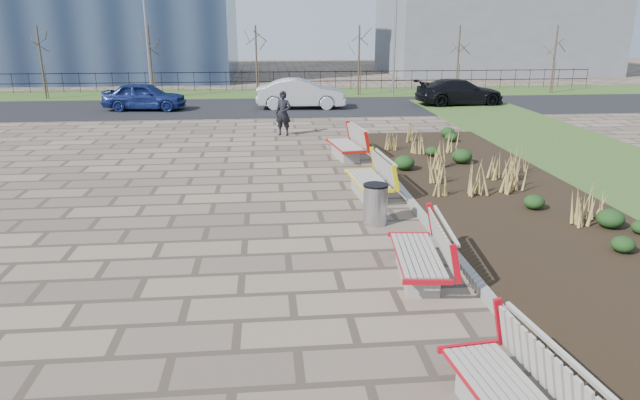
{
  "coord_description": "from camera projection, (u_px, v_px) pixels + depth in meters",
  "views": [
    {
      "loc": [
        0.51,
        -7.59,
        4.24
      ],
      "look_at": [
        1.5,
        3.0,
        0.9
      ],
      "focal_mm": 32.0,
      "sensor_mm": 36.0,
      "label": 1
    }
  ],
  "objects": [
    {
      "name": "ground",
      "position": [
        238.0,
        321.0,
        8.43
      ],
      "size": [
        120.0,
        120.0,
        0.0
      ],
      "primitive_type": "plane",
      "color": "#7C6855",
      "rests_on": "ground"
    },
    {
      "name": "planting_bed",
      "position": [
        508.0,
        203.0,
        13.72
      ],
      "size": [
        4.5,
        18.0,
        0.1
      ],
      "primitive_type": "cube",
      "color": "black",
      "rests_on": "ground"
    },
    {
      "name": "planting_curb",
      "position": [
        414.0,
        205.0,
        13.51
      ],
      "size": [
        0.16,
        18.0,
        0.15
      ],
      "primitive_type": "cube",
      "color": "gray",
      "rests_on": "ground"
    },
    {
      "name": "grass_verge_far",
      "position": [
        258.0,
        93.0,
        35.03
      ],
      "size": [
        80.0,
        5.0,
        0.04
      ],
      "primitive_type": "cube",
      "color": "#33511E",
      "rests_on": "ground"
    },
    {
      "name": "road",
      "position": [
        257.0,
        107.0,
        29.33
      ],
      "size": [
        80.0,
        7.0,
        0.02
      ],
      "primitive_type": "cube",
      "color": "black",
      "rests_on": "ground"
    },
    {
      "name": "bench_a",
      "position": [
        511.0,
        392.0,
        6.02
      ],
      "size": [
        1.13,
        2.19,
        1.0
      ],
      "primitive_type": null,
      "rotation": [
        0.0,
        0.0,
        0.11
      ],
      "color": "red",
      "rests_on": "ground"
    },
    {
      "name": "bench_b",
      "position": [
        418.0,
        251.0,
        9.69
      ],
      "size": [
        1.1,
        2.18,
        1.0
      ],
      "primitive_type": null,
      "rotation": [
        0.0,
        0.0,
        -0.1
      ],
      "color": "red",
      "rests_on": "ground"
    },
    {
      "name": "bench_c",
      "position": [
        368.0,
        177.0,
        14.34
      ],
      "size": [
        1.05,
        2.16,
        1.0
      ],
      "primitive_type": null,
      "rotation": [
        0.0,
        0.0,
        0.07
      ],
      "color": "yellow",
      "rests_on": "ground"
    },
    {
      "name": "bench_d",
      "position": [
        345.0,
        143.0,
        18.32
      ],
      "size": [
        1.18,
        2.2,
        1.0
      ],
      "primitive_type": null,
      "rotation": [
        0.0,
        0.0,
        0.14
      ],
      "color": "red",
      "rests_on": "ground"
    },
    {
      "name": "litter_bin",
      "position": [
        375.0,
        205.0,
        12.35
      ],
      "size": [
        0.52,
        0.52,
        0.88
      ],
      "primitive_type": "cylinder",
      "color": "#B2B2B7",
      "rests_on": "ground"
    },
    {
      "name": "pedestrian",
      "position": [
        283.0,
        113.0,
        21.97
      ],
      "size": [
        0.72,
        0.59,
        1.71
      ],
      "primitive_type": "imported",
      "rotation": [
        0.0,
        0.0,
        -0.34
      ],
      "color": "black",
      "rests_on": "ground"
    },
    {
      "name": "car_blue",
      "position": [
        145.0,
        96.0,
        28.25
      ],
      "size": [
        4.15,
        2.02,
        1.36
      ],
      "primitive_type": "imported",
      "rotation": [
        0.0,
        0.0,
        1.47
      ],
      "color": "navy",
      "rests_on": "road"
    },
    {
      "name": "car_silver",
      "position": [
        301.0,
        94.0,
        28.82
      ],
      "size": [
        4.54,
        1.79,
        1.47
      ],
      "primitive_type": "imported",
      "rotation": [
        0.0,
        0.0,
        1.52
      ],
      "color": "#A9ABB1",
      "rests_on": "road"
    },
    {
      "name": "car_black",
      "position": [
        460.0,
        92.0,
        30.05
      ],
      "size": [
        4.77,
        2.24,
        1.35
      ],
      "primitive_type": "imported",
      "rotation": [
        0.0,
        0.0,
        1.65
      ],
      "color": "black",
      "rests_on": "road"
    },
    {
      "name": "tree_a",
      "position": [
        41.0,
        63.0,
        31.93
      ],
      "size": [
        1.4,
        1.4,
        4.0
      ],
      "primitive_type": null,
      "color": "#4C3D2D",
      "rests_on": "grass_verge_far"
    },
    {
      "name": "tree_b",
      "position": [
        151.0,
        62.0,
        32.46
      ],
      "size": [
        1.4,
        1.4,
        4.0
      ],
      "primitive_type": null,
      "color": "#4C3D2D",
      "rests_on": "grass_verge_far"
    },
    {
      "name": "tree_c",
      "position": [
        256.0,
        61.0,
        33.0
      ],
      "size": [
        1.4,
        1.4,
        4.0
      ],
      "primitive_type": null,
      "color": "#4C3D2D",
      "rests_on": "grass_verge_far"
    },
    {
      "name": "tree_d",
      "position": [
        359.0,
        61.0,
        33.53
      ],
      "size": [
        1.4,
        1.4,
        4.0
      ],
      "primitive_type": null,
      "color": "#4C3D2D",
      "rests_on": "grass_verge_far"
    },
    {
      "name": "tree_e",
      "position": [
        458.0,
        60.0,
        34.07
      ],
      "size": [
        1.4,
        1.4,
        4.0
      ],
      "primitive_type": null,
      "color": "#4C3D2D",
      "rests_on": "grass_verge_far"
    },
    {
      "name": "tree_f",
      "position": [
        554.0,
        59.0,
        34.6
      ],
      "size": [
        1.4,
        1.4,
        4.0
      ],
      "primitive_type": null,
      "color": "#4C3D2D",
      "rests_on": "grass_verge_far"
    },
    {
      "name": "lamp_west",
      "position": [
        147.0,
        44.0,
        31.69
      ],
      "size": [
        0.24,
        0.6,
        6.0
      ],
      "primitive_type": null,
      "color": "gray",
      "rests_on": "grass_verge_far"
    },
    {
      "name": "lamp_east",
      "position": [
        395.0,
        43.0,
        32.94
      ],
      "size": [
        0.24,
        0.6,
        6.0
      ],
      "primitive_type": null,
      "color": "gray",
      "rests_on": "grass_verge_far"
    },
    {
      "name": "railing_fence",
      "position": [
        258.0,
        81.0,
        36.27
      ],
      "size": [
        44.0,
        0.1,
        1.2
      ],
      "primitive_type": null,
      "color": "black",
      "rests_on": "grass_verge_far"
    },
    {
      "name": "building_grey",
      "position": [
        493.0,
        12.0,
        48.62
      ],
      "size": [
        18.0,
        12.0,
        10.0
      ],
      "primitive_type": "cube",
      "color": "slate",
      "rests_on": "ground"
    }
  ]
}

